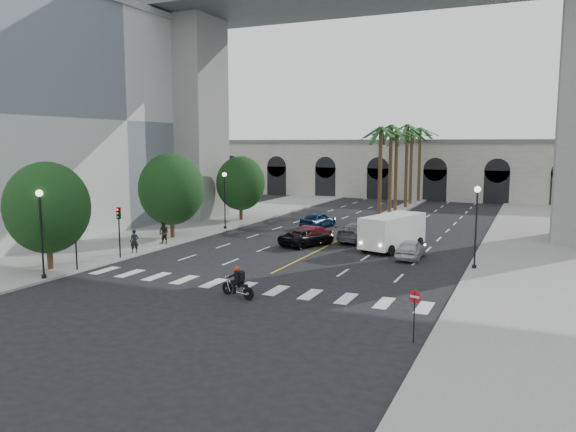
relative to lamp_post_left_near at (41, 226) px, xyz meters
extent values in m
plane|color=black|center=(11.40, 5.00, -3.22)|extent=(140.00, 140.00, 0.00)
cube|color=gray|center=(-3.60, 20.00, -3.15)|extent=(8.00, 100.00, 0.15)
cube|color=gray|center=(26.40, 20.00, -3.15)|extent=(8.00, 100.00, 0.15)
cube|color=gray|center=(11.40, 43.00, -3.12)|extent=(2.00, 24.00, 0.20)
cube|color=beige|center=(-15.60, 17.00, 6.78)|extent=(16.00, 32.00, 20.00)
cube|color=gray|center=(-15.60, 17.00, 17.08)|extent=(16.50, 32.50, 0.60)
cube|color=beige|center=(11.40, 60.00, 0.78)|extent=(70.00, 10.00, 8.00)
cube|color=slate|center=(11.40, 60.00, 5.03)|extent=(71.00, 10.50, 0.50)
cube|color=gray|center=(-7.10, 27.00, 7.18)|extent=(5.00, 6.00, 20.80)
cylinder|color=#47331E|center=(11.40, 33.00, 1.53)|extent=(0.40, 0.40, 9.50)
cylinder|color=#47331E|center=(11.50, 37.00, 1.68)|extent=(0.40, 0.40, 9.80)
cylinder|color=#47331E|center=(11.20, 41.00, 1.43)|extent=(0.40, 0.40, 9.30)
cylinder|color=#47331E|center=(11.55, 45.00, 1.83)|extent=(0.40, 0.40, 10.10)
cylinder|color=#47331E|center=(11.30, 49.00, 1.58)|extent=(0.40, 0.40, 9.60)
cylinder|color=#47331E|center=(11.60, 53.00, 1.73)|extent=(0.40, 0.40, 9.90)
cylinder|color=#382616|center=(-1.60, 2.00, -2.05)|extent=(0.36, 0.36, 2.34)
ellipsoid|color=black|center=(-1.60, 2.00, 0.81)|extent=(5.20, 5.20, 5.72)
cylinder|color=#382616|center=(-1.60, 15.00, -2.00)|extent=(0.36, 0.36, 2.45)
ellipsoid|color=black|center=(-1.60, 15.00, 0.99)|extent=(5.44, 5.44, 5.98)
cylinder|color=#382616|center=(-1.60, 27.00, -2.09)|extent=(0.36, 0.36, 2.27)
ellipsoid|color=black|center=(-1.60, 27.00, 0.68)|extent=(5.04, 5.04, 5.54)
cylinder|color=black|center=(0.00, 0.00, -3.04)|extent=(0.28, 0.28, 0.36)
cylinder|color=black|center=(0.00, 0.00, -0.62)|extent=(0.11, 0.11, 5.00)
sphere|color=white|center=(0.00, 0.00, 1.93)|extent=(0.40, 0.40, 0.40)
cylinder|color=black|center=(0.00, 21.00, -3.04)|extent=(0.28, 0.28, 0.36)
cylinder|color=black|center=(0.00, 21.00, -0.62)|extent=(0.11, 0.11, 5.00)
sphere|color=white|center=(0.00, 21.00, 1.93)|extent=(0.40, 0.40, 0.40)
cylinder|color=black|center=(22.80, 13.00, -3.04)|extent=(0.28, 0.28, 0.36)
cylinder|color=black|center=(22.80, 13.00, -0.62)|extent=(0.11, 0.11, 5.00)
sphere|color=white|center=(22.80, 13.00, 1.93)|extent=(0.40, 0.40, 0.40)
cylinder|color=black|center=(0.10, 2.50, -1.47)|extent=(0.10, 0.10, 3.50)
cube|color=black|center=(0.10, 2.50, 0.03)|extent=(0.25, 0.18, 0.80)
cylinder|color=black|center=(0.10, 6.50, -1.47)|extent=(0.10, 0.10, 3.50)
cube|color=black|center=(0.10, 6.50, 0.03)|extent=(0.25, 0.18, 0.80)
cylinder|color=black|center=(11.34, 1.74, -2.88)|extent=(0.68, 0.32, 0.67)
cylinder|color=black|center=(12.87, 1.23, -2.88)|extent=(0.68, 0.32, 0.67)
cube|color=silver|center=(12.16, 1.47, -2.79)|extent=(0.53, 0.44, 0.29)
cube|color=black|center=(12.00, 1.52, -2.48)|extent=(0.66, 0.43, 0.22)
cube|color=black|center=(12.48, 1.36, -2.52)|extent=(0.56, 0.41, 0.13)
cylinder|color=black|center=(11.57, 1.66, -2.23)|extent=(0.23, 0.60, 0.03)
cube|color=black|center=(12.23, 1.45, -2.10)|extent=(0.41, 0.50, 0.58)
cube|color=black|center=(12.40, 1.39, -2.04)|extent=(0.26, 0.37, 0.43)
sphere|color=red|center=(12.08, 1.50, -1.72)|extent=(0.29, 0.29, 0.29)
imported|color=silver|center=(18.35, 15.02, -2.53)|extent=(1.64, 4.04, 1.37)
imported|color=#57111B|center=(9.90, 17.91, -2.51)|extent=(2.07, 4.50, 1.43)
imported|color=black|center=(9.90, 16.75, -2.56)|extent=(3.90, 5.27, 1.33)
imported|color=#5B5B5F|center=(13.30, 20.26, -2.43)|extent=(3.34, 5.82, 1.59)
imported|color=#0E2645|center=(7.31, 25.91, -2.47)|extent=(2.55, 4.68, 1.51)
cube|color=white|center=(16.41, 17.79, -1.74)|extent=(3.95, 6.57, 2.29)
cube|color=black|center=(15.58, 15.00, -1.45)|extent=(2.11, 0.88, 0.97)
cylinder|color=black|center=(14.75, 16.02, -2.82)|extent=(0.53, 0.86, 0.80)
cylinder|color=black|center=(16.83, 15.40, -2.82)|extent=(0.53, 0.86, 0.80)
cylinder|color=black|center=(15.99, 20.18, -2.82)|extent=(0.53, 0.86, 0.80)
cylinder|color=black|center=(18.07, 19.56, -2.82)|extent=(0.53, 0.86, 0.80)
imported|color=black|center=(-0.10, 8.29, -2.22)|extent=(0.73, 0.63, 1.69)
imported|color=black|center=(-0.29, 12.05, -2.18)|extent=(0.91, 0.74, 1.79)
cylinder|color=black|center=(21.90, -1.62, -2.15)|extent=(0.05, 0.05, 2.15)
cylinder|color=red|center=(21.90, -1.62, -1.30)|extent=(0.52, 0.19, 0.54)
cube|color=silver|center=(21.90, -1.62, -1.30)|extent=(0.40, 0.14, 0.09)
camera|label=1|loc=(26.07, -23.58, 4.80)|focal=35.00mm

